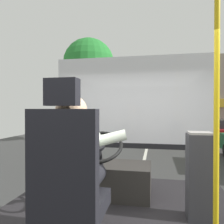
{
  "coord_description": "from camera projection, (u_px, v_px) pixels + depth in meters",
  "views": [
    {
      "loc": [
        0.39,
        -1.89,
        1.86
      ],
      "look_at": [
        -0.19,
        1.04,
        1.82
      ],
      "focal_mm": 34.96,
      "sensor_mm": 36.0,
      "label": 1
    }
  ],
  "objects": [
    {
      "name": "windshield_panel",
      "position": [
        131.0,
        112.0,
        3.52
      ],
      "size": [
        2.5,
        0.08,
        1.48
      ],
      "color": "silver"
    },
    {
      "name": "ground",
      "position": [
        147.0,
        148.0,
        10.59
      ],
      "size": [
        18.0,
        44.0,
        0.06
      ],
      "color": "#383838"
    },
    {
      "name": "bus_driver",
      "position": [
        74.0,
        158.0,
        1.65
      ],
      "size": [
        0.76,
        0.61,
        0.76
      ],
      "color": "black",
      "rests_on": "driver_seat"
    },
    {
      "name": "parked_car_charcoal",
      "position": [
        198.0,
        123.0,
        17.82
      ],
      "size": [
        1.97,
        3.96,
        1.43
      ],
      "color": "#474C51",
      "rests_on": "ground"
    },
    {
      "name": "fare_box",
      "position": [
        200.0,
        176.0,
        2.18
      ],
      "size": [
        0.25,
        0.24,
        0.87
      ],
      "color": "#333338",
      "rests_on": "bus_floor"
    },
    {
      "name": "street_tree",
      "position": [
        89.0,
        65.0,
        12.29
      ],
      "size": [
        2.87,
        2.87,
        5.83
      ],
      "color": "#4C3828",
      "rests_on": "ground"
    },
    {
      "name": "handrail_pole",
      "position": [
        216.0,
        107.0,
        1.77
      ],
      "size": [
        0.04,
        0.04,
        2.23
      ],
      "color": "gold",
      "rests_on": "bus_floor"
    },
    {
      "name": "shop_building",
      "position": [
        219.0,
        96.0,
        17.83
      ],
      "size": [
        12.99,
        4.97,
        5.82
      ],
      "color": "gray",
      "rests_on": "ground"
    },
    {
      "name": "parked_car_blue",
      "position": [
        191.0,
        120.0,
        23.3
      ],
      "size": [
        1.99,
        3.92,
        1.28
      ],
      "color": "navy",
      "rests_on": "ground"
    },
    {
      "name": "steering_console",
      "position": [
        107.0,
        178.0,
        2.78
      ],
      "size": [
        1.1,
        1.01,
        0.85
      ],
      "color": "#282623",
      "rests_on": "bus_floor"
    },
    {
      "name": "parked_car_red",
      "position": [
        214.0,
        130.0,
        12.66
      ],
      "size": [
        2.0,
        4.5,
        1.26
      ],
      "color": "maroon",
      "rests_on": "ground"
    },
    {
      "name": "driver_seat",
      "position": [
        68.0,
        187.0,
        1.54
      ],
      "size": [
        0.48,
        0.48,
        1.3
      ],
      "color": "black",
      "rests_on": "bus_floor"
    }
  ]
}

